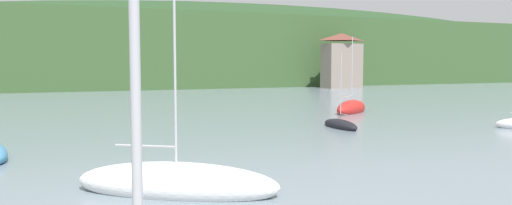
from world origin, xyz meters
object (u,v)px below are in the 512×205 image
sailboat_far_3 (351,109)px  sailboat_mid_5 (176,183)px  shore_building_westcentral (342,61)px  sailboat_far_7 (340,125)px

sailboat_far_3 → sailboat_mid_5: sailboat_mid_5 is taller
shore_building_westcentral → sailboat_mid_5: bearing=-127.1°
sailboat_far_3 → sailboat_mid_5: (-22.62, -22.46, -0.02)m
sailboat_mid_5 → sailboat_far_7: sailboat_mid_5 is taller
sailboat_far_7 → sailboat_mid_5: bearing=134.2°
shore_building_westcentral → sailboat_mid_5: shore_building_westcentral is taller
shore_building_westcentral → sailboat_far_7: shore_building_westcentral is taller
sailboat_far_3 → sailboat_far_7: (-7.10, -9.15, -0.18)m
sailboat_far_3 → sailboat_far_7: size_ratio=1.34×
shore_building_westcentral → sailboat_far_7: (-31.93, -49.33, -4.74)m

